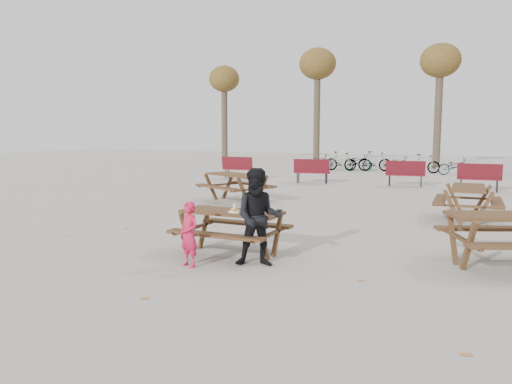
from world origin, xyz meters
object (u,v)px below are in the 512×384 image
at_px(child, 189,234).
at_px(picnic_table_north, 236,188).
at_px(picnic_table_far, 468,203).
at_px(food_tray, 235,212).
at_px(soda_bottle, 235,209).
at_px(main_picnic_table, 232,221).
at_px(adult, 259,217).

distance_m(child, picnic_table_north, 7.42).
relative_size(picnic_table_north, picnic_table_far, 1.05).
bearing_deg(picnic_table_north, food_tray, -37.16).
distance_m(child, picnic_table_far, 7.60).
height_order(food_tray, soda_bottle, soda_bottle).
height_order(soda_bottle, picnic_table_far, soda_bottle).
relative_size(soda_bottle, picnic_table_far, 0.09).
xyz_separation_m(picnic_table_north, picnic_table_far, (6.62, -0.33, -0.02)).
bearing_deg(main_picnic_table, picnic_table_far, 56.54).
bearing_deg(picnic_table_far, picnic_table_north, 84.90).
bearing_deg(picnic_table_north, soda_bottle, -37.13).
relative_size(main_picnic_table, picnic_table_north, 0.89).
bearing_deg(picnic_table_north, main_picnic_table, -37.60).
bearing_deg(soda_bottle, adult, -27.90).
bearing_deg(adult, child, -175.77).
distance_m(main_picnic_table, picnic_table_far, 6.59).
bearing_deg(picnic_table_far, adult, 152.37).
distance_m(main_picnic_table, adult, 0.96).
height_order(main_picnic_table, picnic_table_far, picnic_table_far).
height_order(main_picnic_table, picnic_table_north, picnic_table_north).
bearing_deg(food_tray, child, -112.82).
relative_size(main_picnic_table, picnic_table_far, 0.94).
xyz_separation_m(food_tray, picnic_table_north, (-3.14, 6.00, -0.36)).
bearing_deg(food_tray, picnic_table_north, 117.65).
height_order(main_picnic_table, child, child).
height_order(food_tray, adult, adult).
distance_m(food_tray, soda_bottle, 0.06).
bearing_deg(adult, picnic_table_north, 96.90).
xyz_separation_m(soda_bottle, adult, (0.61, -0.32, -0.05)).
height_order(food_tray, picnic_table_far, picnic_table_far).
bearing_deg(picnic_table_far, main_picnic_table, 144.28).
distance_m(main_picnic_table, soda_bottle, 0.37).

